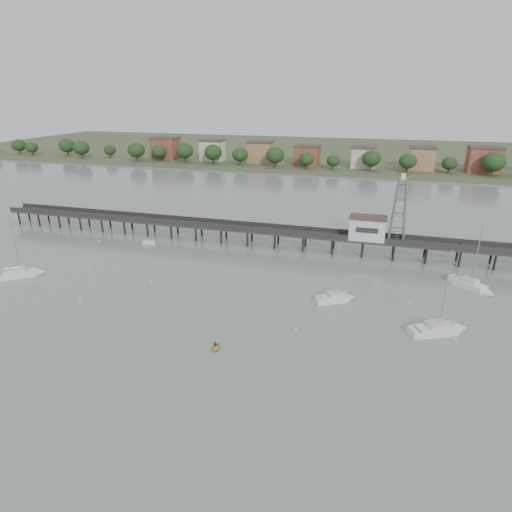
% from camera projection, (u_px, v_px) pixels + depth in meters
% --- Properties ---
extents(ground_plane, '(500.00, 500.00, 0.00)m').
position_uv_depth(ground_plane, '(138.00, 398.00, 53.69)').
color(ground_plane, slate).
rests_on(ground_plane, ground).
extents(pier, '(150.00, 5.00, 5.50)m').
position_uv_depth(pier, '(263.00, 231.00, 106.18)').
color(pier, '#2D2823').
rests_on(pier, ground).
extents(pier_building, '(8.40, 5.40, 5.30)m').
position_uv_depth(pier_building, '(367.00, 228.00, 98.67)').
color(pier_building, silver).
rests_on(pier_building, ground).
extents(lattice_tower, '(3.20, 3.20, 15.50)m').
position_uv_depth(lattice_tower, '(399.00, 211.00, 95.40)').
color(lattice_tower, slate).
rests_on(lattice_tower, ground).
extents(sailboat_c, '(7.12, 5.40, 11.79)m').
position_uv_depth(sailboat_c, '(339.00, 298.00, 78.25)').
color(sailboat_c, white).
rests_on(sailboat_c, ground).
extents(sailboat_a, '(8.18, 7.04, 13.88)m').
position_uv_depth(sailboat_a, '(26.00, 273.00, 89.09)').
color(sailboat_a, white).
rests_on(sailboat_a, ground).
extents(sailboat_d, '(9.34, 6.51, 14.99)m').
position_uv_depth(sailboat_d, '(445.00, 329.00, 68.02)').
color(sailboat_d, white).
rests_on(sailboat_d, ground).
extents(sailboat_e, '(7.96, 7.66, 14.11)m').
position_uv_depth(sailboat_e, '(476.00, 287.00, 82.58)').
color(sailboat_e, white).
rests_on(sailboat_e, ground).
extents(white_tender, '(3.33, 2.04, 1.21)m').
position_uv_depth(white_tender, '(149.00, 242.00, 108.31)').
color(white_tender, white).
rests_on(white_tender, ground).
extents(yellow_dinghy, '(1.77, 0.86, 2.38)m').
position_uv_depth(yellow_dinghy, '(216.00, 349.00, 63.95)').
color(yellow_dinghy, yellow).
rests_on(yellow_dinghy, ground).
extents(dinghy_occupant, '(0.39, 0.99, 0.23)m').
position_uv_depth(dinghy_occupant, '(216.00, 349.00, 63.95)').
color(dinghy_occupant, black).
rests_on(dinghy_occupant, ground).
extents(mooring_buoys, '(82.28, 31.13, 0.39)m').
position_uv_depth(mooring_buoys, '(208.00, 289.00, 83.01)').
color(mooring_buoys, beige).
rests_on(mooring_buoys, ground).
extents(far_shore, '(500.00, 170.00, 10.40)m').
position_uv_depth(far_shore, '(339.00, 152.00, 268.24)').
color(far_shore, '#475133').
rests_on(far_shore, ground).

